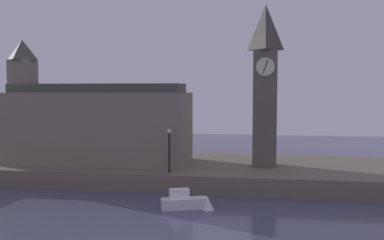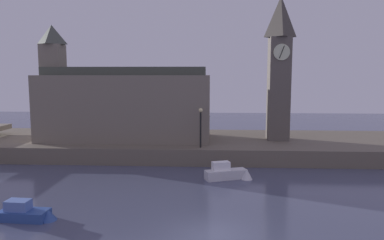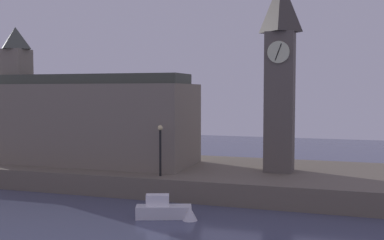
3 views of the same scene
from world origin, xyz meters
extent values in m
plane|color=#474C66|center=(0.00, 0.00, 0.00)|extent=(120.00, 120.00, 0.00)
cube|color=#6B6051|center=(0.00, 20.00, 0.75)|extent=(70.00, 12.00, 1.50)
cube|color=#5B544C|center=(6.69, 19.64, 6.56)|extent=(2.04, 2.04, 10.11)
cylinder|color=beige|center=(6.69, 18.56, 10.12)|extent=(1.55, 0.12, 1.55)
cube|color=black|center=(6.69, 18.49, 10.12)|extent=(0.49, 0.04, 1.19)
pyramid|color=#403A35|center=(6.69, 19.64, 13.58)|extent=(2.25, 2.25, 3.93)
cube|color=slate|center=(-8.51, 19.24, 4.72)|extent=(16.75, 6.45, 6.43)
cube|color=slate|center=(-15.87, 19.24, 6.24)|extent=(2.03, 2.03, 9.48)
pyramid|color=#474C42|center=(-15.87, 19.24, 11.94)|extent=(2.24, 2.24, 1.92)
cube|color=#42473D|center=(-8.51, 19.24, 8.33)|extent=(15.91, 3.87, 0.80)
cylinder|color=black|center=(-0.90, 15.15, 3.09)|extent=(0.16, 0.16, 3.19)
sphere|color=#F2E099|center=(-0.90, 15.15, 4.87)|extent=(0.36, 0.36, 0.36)
cube|color=#2D4C93|center=(-10.28, 1.63, 0.27)|extent=(2.73, 1.33, 0.55)
cube|color=#5B7AC1|center=(-10.60, 1.63, 0.83)|extent=(1.32, 0.90, 0.57)
cone|color=#2D4C93|center=(-8.94, 1.63, 0.30)|extent=(1.12, 1.12, 0.67)
cube|color=silver|center=(1.21, 10.33, 0.36)|extent=(3.35, 1.98, 0.72)
cube|color=white|center=(0.82, 10.33, 1.04)|extent=(1.49, 1.08, 0.63)
cone|color=silver|center=(2.82, 10.33, 0.40)|extent=(1.10, 1.10, 0.80)
camera|label=1|loc=(6.19, -17.96, 8.15)|focal=39.69mm
camera|label=2|loc=(0.11, -17.72, 8.05)|focal=34.86mm
camera|label=3|loc=(10.84, -14.49, 7.38)|focal=43.38mm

